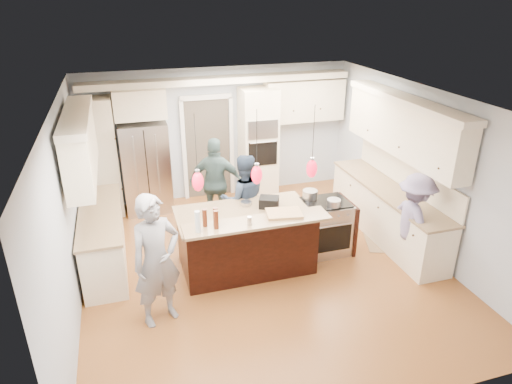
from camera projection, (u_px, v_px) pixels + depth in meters
ground_plane at (262, 265)px, 7.37m from camera, size 6.00×6.00×0.00m
room_shell at (263, 159)px, 6.63m from camera, size 5.54×6.04×2.72m
refrigerator at (146, 167)px, 8.90m from camera, size 0.90×0.70×1.80m
oven_column at (258, 144)px, 9.43m from camera, size 0.72×0.69×2.30m
back_upper_cabinets at (184, 124)px, 8.90m from camera, size 5.30×0.61×2.54m
right_counter_run at (393, 181)px, 7.85m from camera, size 0.64×3.10×2.51m
left_cabinets at (95, 205)px, 6.99m from camera, size 0.64×2.30×2.51m
kitchen_island at (246, 239)px, 7.17m from camera, size 2.10×1.46×1.12m
island_range at (326, 226)px, 7.62m from camera, size 0.82×0.71×0.92m
pendant_lights at (257, 175)px, 6.12m from camera, size 1.75×0.15×1.03m
person_bar_end at (157, 261)px, 5.82m from camera, size 0.78×0.66×1.83m
person_far_left at (244, 200)px, 7.76m from camera, size 0.82×0.66×1.61m
person_far_right at (216, 183)px, 8.32m from camera, size 1.07×0.72×1.69m
person_range_side at (414, 222)px, 7.06m from camera, size 0.59×1.02×1.57m
floor_rug at (382, 240)px, 8.10m from camera, size 0.86×1.03×0.01m
water_bottle at (198, 222)px, 6.02m from camera, size 0.09×0.09×0.31m
beer_bottle_a at (205, 218)px, 6.18m from camera, size 0.08×0.08×0.26m
beer_bottle_b at (216, 220)px, 6.12m from camera, size 0.09×0.09×0.27m
beer_bottle_c at (216, 217)px, 6.19m from camera, size 0.08×0.08×0.27m
drink_can at (250, 221)px, 6.24m from camera, size 0.08×0.08×0.12m
cutting_board at (284, 213)px, 6.54m from camera, size 0.55×0.43×0.04m
pot_large at (310, 194)px, 7.51m from camera, size 0.25×0.25×0.14m
pot_small at (334, 203)px, 7.25m from camera, size 0.22×0.22×0.11m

